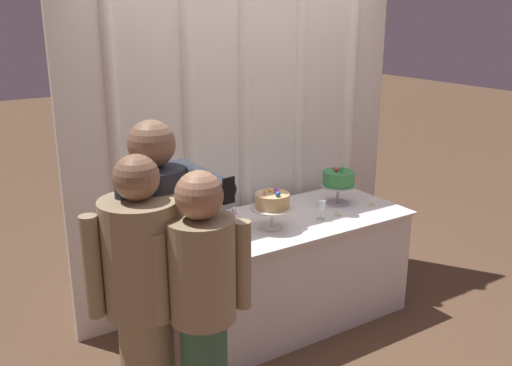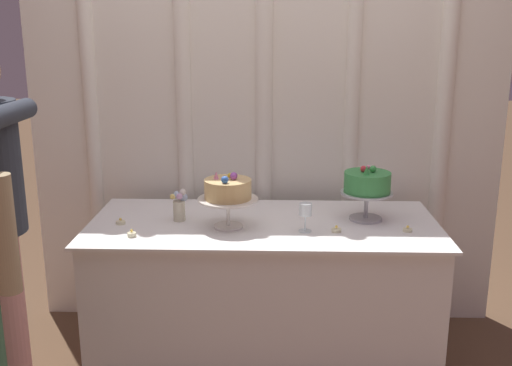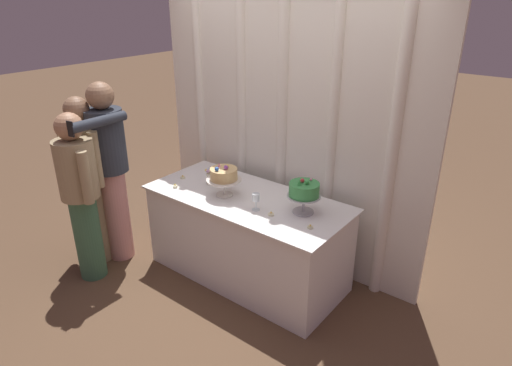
{
  "view_description": "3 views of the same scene",
  "coord_description": "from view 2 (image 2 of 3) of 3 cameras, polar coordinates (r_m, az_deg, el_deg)",
  "views": [
    {
      "loc": [
        -2.21,
        -2.93,
        2.21
      ],
      "look_at": [
        -0.19,
        0.18,
        1.06
      ],
      "focal_mm": 40.33,
      "sensor_mm": 36.0,
      "label": 1
    },
    {
      "loc": [
        0.05,
        -2.77,
        1.74
      ],
      "look_at": [
        -0.04,
        0.09,
        0.99
      ],
      "focal_mm": 41.8,
      "sensor_mm": 36.0,
      "label": 2
    },
    {
      "loc": [
        2.14,
        -2.52,
        2.41
      ],
      "look_at": [
        0.16,
        0.02,
        0.98
      ],
      "focal_mm": 31.29,
      "sensor_mm": 36.0,
      "label": 3
    }
  ],
  "objects": [
    {
      "name": "draped_curtain",
      "position": [
        3.41,
        1.08,
        10.32
      ],
      "size": [
        2.73,
        0.16,
        2.83
      ],
      "color": "white",
      "rests_on": "ground_plane"
    },
    {
      "name": "cake_table",
      "position": [
        3.17,
        0.71,
        -10.45
      ],
      "size": [
        1.77,
        0.8,
        0.78
      ],
      "color": "white",
      "rests_on": "ground_plane"
    },
    {
      "name": "cake_display_nearleft",
      "position": [
        2.9,
        -2.71,
        -0.85
      ],
      "size": [
        0.3,
        0.3,
        0.28
      ],
      "color": "silver",
      "rests_on": "cake_table"
    },
    {
      "name": "cake_display_nearright",
      "position": [
        3.07,
        10.59,
        -0.19
      ],
      "size": [
        0.27,
        0.27,
        0.3
      ],
      "color": "#B2B2B7",
      "rests_on": "cake_table"
    },
    {
      "name": "wine_glass",
      "position": [
        2.87,
        4.75,
        -2.69
      ],
      "size": [
        0.06,
        0.06,
        0.14
      ],
      "color": "silver",
      "rests_on": "cake_table"
    },
    {
      "name": "flower_vase",
      "position": [
        3.05,
        -7.32,
        -2.13
      ],
      "size": [
        0.09,
        0.09,
        0.17
      ],
      "color": "beige",
      "rests_on": "cake_table"
    },
    {
      "name": "tealight_far_left",
      "position": [
        3.07,
        -12.83,
        -3.69
      ],
      "size": [
        0.05,
        0.05,
        0.03
      ],
      "color": "beige",
      "rests_on": "cake_table"
    },
    {
      "name": "tealight_near_left",
      "position": [
        2.88,
        -11.81,
        -4.83
      ],
      "size": [
        0.04,
        0.04,
        0.04
      ],
      "color": "beige",
      "rests_on": "cake_table"
    },
    {
      "name": "tealight_near_right",
      "position": [
        2.91,
        7.7,
        -4.48
      ],
      "size": [
        0.05,
        0.05,
        0.03
      ],
      "color": "beige",
      "rests_on": "cake_table"
    },
    {
      "name": "tealight_far_right",
      "position": [
        2.98,
        14.3,
        -4.36
      ],
      "size": [
        0.05,
        0.05,
        0.03
      ],
      "color": "beige",
      "rests_on": "cake_table"
    }
  ]
}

